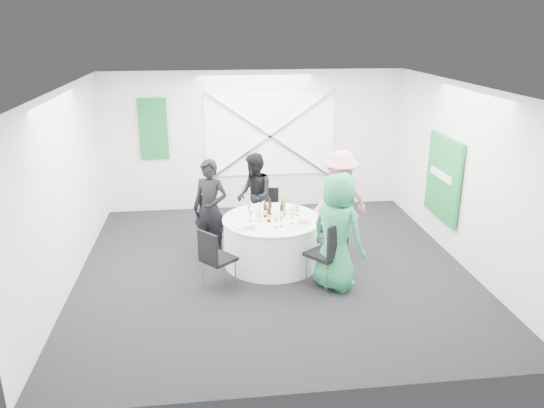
{
  "coord_description": "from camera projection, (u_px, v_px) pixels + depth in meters",
  "views": [
    {
      "loc": [
        -0.96,
        -7.52,
        3.67
      ],
      "look_at": [
        0.0,
        0.2,
        1.0
      ],
      "focal_mm": 35.0,
      "sensor_mm": 36.0,
      "label": 1
    }
  ],
  "objects": [
    {
      "name": "wall_right",
      "position": [
        464.0,
        176.0,
        8.25
      ],
      "size": [
        0.0,
        6.0,
        6.0
      ],
      "primitive_type": "plane",
      "rotation": [
        1.57,
        0.0,
        -1.57
      ],
      "color": "white",
      "rests_on": "floor"
    },
    {
      "name": "wall_left",
      "position": [
        65.0,
        190.0,
        7.55
      ],
      "size": [
        0.0,
        6.0,
        6.0
      ],
      "primitive_type": "plane",
      "rotation": [
        1.57,
        0.0,
        1.57
      ],
      "color": "white",
      "rests_on": "floor"
    },
    {
      "name": "fork_d",
      "position": [
        244.0,
        211.0,
        8.63
      ],
      "size": [
        0.08,
        0.14,
        0.01
      ],
      "primitive_type": "cube",
      "rotation": [
        0.0,
        0.0,
        2.67
      ],
      "color": "silver",
      "rests_on": "banquet_table"
    },
    {
      "name": "beer_bottle_a",
      "position": [
        265.0,
        211.0,
        8.33
      ],
      "size": [
        0.06,
        0.06,
        0.27
      ],
      "color": "#351F09",
      "rests_on": "banquet_table"
    },
    {
      "name": "wall_back",
      "position": [
        255.0,
        141.0,
        10.72
      ],
      "size": [
        6.0,
        0.0,
        6.0
      ],
      "primitive_type": "plane",
      "rotation": [
        1.57,
        0.0,
        0.0
      ],
      "color": "white",
      "rests_on": "floor"
    },
    {
      "name": "wine_glass_d",
      "position": [
        264.0,
        204.0,
        8.56
      ],
      "size": [
        0.07,
        0.07,
        0.17
      ],
      "color": "white",
      "rests_on": "banquet_table"
    },
    {
      "name": "green_water_bottle",
      "position": [
        284.0,
        207.0,
        8.41
      ],
      "size": [
        0.08,
        0.08,
        0.33
      ],
      "color": "green",
      "rests_on": "banquet_table"
    },
    {
      "name": "beer_bottle_c",
      "position": [
        282.0,
        211.0,
        8.3
      ],
      "size": [
        0.06,
        0.06,
        0.27
      ],
      "color": "#351F09",
      "rests_on": "banquet_table"
    },
    {
      "name": "wine_glass_a",
      "position": [
        297.0,
        208.0,
        8.39
      ],
      "size": [
        0.07,
        0.07,
        0.17
      ],
      "color": "white",
      "rests_on": "banquet_table"
    },
    {
      "name": "wine_glass_e",
      "position": [
        250.0,
        214.0,
        8.15
      ],
      "size": [
        0.07,
        0.07,
        0.17
      ],
      "color": "white",
      "rests_on": "banquet_table"
    },
    {
      "name": "person_man_back",
      "position": [
        254.0,
        196.0,
        9.37
      ],
      "size": [
        0.51,
        0.79,
        1.52
      ],
      "primitive_type": "imported",
      "rotation": [
        0.0,
        0.0,
        -1.43
      ],
      "color": "black",
      "rests_on": "floor"
    },
    {
      "name": "ceiling",
      "position": [
        274.0,
        88.0,
        7.45
      ],
      "size": [
        6.0,
        6.0,
        0.0
      ],
      "primitive_type": "plane",
      "rotation": [
        3.14,
        0.0,
        0.0
      ],
      "color": "white",
      "rests_on": "wall_back"
    },
    {
      "name": "chair_front_left",
      "position": [
        214.0,
        255.0,
        7.54
      ],
      "size": [
        0.58,
        0.58,
        0.91
      ],
      "rotation": [
        0.0,
        0.0,
        2.27
      ],
      "color": "black",
      "rests_on": "floor"
    },
    {
      "name": "floor",
      "position": [
        274.0,
        268.0,
        8.36
      ],
      "size": [
        6.0,
        6.0,
        0.0
      ],
      "primitive_type": "plane",
      "color": "black",
      "rests_on": "ground"
    },
    {
      "name": "wine_glass_b",
      "position": [
        281.0,
        219.0,
        7.93
      ],
      "size": [
        0.07,
        0.07,
        0.17
      ],
      "color": "white",
      "rests_on": "banquet_table"
    },
    {
      "name": "knife_b",
      "position": [
        253.0,
        230.0,
        7.82
      ],
      "size": [
        0.1,
        0.13,
        0.01
      ],
      "primitive_type": "cube",
      "rotation": [
        0.0,
        0.0,
        -2.5
      ],
      "color": "silver",
      "rests_on": "banquet_table"
    },
    {
      "name": "chair_back_left",
      "position": [
        215.0,
        217.0,
        8.86
      ],
      "size": [
        0.64,
        0.64,
        1.0
      ],
      "rotation": [
        0.0,
        0.0,
        0.94
      ],
      "color": "black",
      "rests_on": "floor"
    },
    {
      "name": "wine_glass_f",
      "position": [
        292.0,
        216.0,
        8.03
      ],
      "size": [
        0.07,
        0.07,
        0.17
      ],
      "color": "white",
      "rests_on": "banquet_table"
    },
    {
      "name": "window_panel",
      "position": [
        270.0,
        136.0,
        10.68
      ],
      "size": [
        2.6,
        0.03,
        1.6
      ],
      "primitive_type": "cube",
      "color": "white",
      "rests_on": "wall_back"
    },
    {
      "name": "fork_b",
      "position": [
        239.0,
        225.0,
        8.03
      ],
      "size": [
        0.11,
        0.13,
        0.01
      ],
      "primitive_type": "cube",
      "rotation": [
        0.0,
        0.0,
        -2.45
      ],
      "color": "silver",
      "rests_on": "banquet_table"
    },
    {
      "name": "plate_front_left",
      "position": [
        243.0,
        226.0,
        7.96
      ],
      "size": [
        0.28,
        0.28,
        0.01
      ],
      "color": "white",
      "rests_on": "banquet_table"
    },
    {
      "name": "plate_back",
      "position": [
        270.0,
        206.0,
        8.85
      ],
      "size": [
        0.26,
        0.26,
        0.01
      ],
      "color": "white",
      "rests_on": "banquet_table"
    },
    {
      "name": "green_sign",
      "position": [
        443.0,
        178.0,
        8.87
      ],
      "size": [
        0.05,
        1.2,
        1.4
      ],
      "primitive_type": "cube",
      "color": "#178035",
      "rests_on": "wall_right"
    },
    {
      "name": "wine_glass_c",
      "position": [
        276.0,
        220.0,
        7.88
      ],
      "size": [
        0.07,
        0.07,
        0.17
      ],
      "color": "white",
      "rests_on": "banquet_table"
    },
    {
      "name": "wall_front",
      "position": [
        313.0,
        272.0,
        5.09
      ],
      "size": [
        6.0,
        0.0,
        6.0
      ],
      "primitive_type": "plane",
      "rotation": [
        -1.57,
        0.0,
        0.0
      ],
      "color": "white",
      "rests_on": "floor"
    },
    {
      "name": "person_woman_pink",
      "position": [
        339.0,
        201.0,
        8.79
      ],
      "size": [
        1.22,
        0.86,
        1.72
      ],
      "primitive_type": "imported",
      "rotation": [
        0.0,
        0.0,
        -2.8
      ],
      "color": "pink",
      "rests_on": "floor"
    },
    {
      "name": "knife_a",
      "position": [
        308.0,
        222.0,
        8.15
      ],
      "size": [
        0.11,
        0.13,
        0.01
      ],
      "primitive_type": "cube",
      "rotation": [
        0.0,
        0.0,
        -0.69
      ],
      "color": "silver",
      "rests_on": "banquet_table"
    },
    {
      "name": "beer_bottle_d",
      "position": [
        269.0,
        215.0,
        8.12
      ],
      "size": [
        0.06,
        0.06,
        0.28
      ],
      "color": "#351F09",
      "rests_on": "banquet_table"
    },
    {
      "name": "green_banner",
      "position": [
        153.0,
        129.0,
        10.34
      ],
      "size": [
        0.55,
        0.04,
        1.2
      ],
      "primitive_type": "cube",
      "color": "#156A36",
      "rests_on": "wall_back"
    },
    {
      "name": "person_man_back_left",
      "position": [
        210.0,
        209.0,
        8.59
      ],
      "size": [
        0.7,
        0.6,
        1.62
      ],
      "primitive_type": "imported",
      "rotation": [
        0.0,
        0.0,
        -0.44
      ],
      "color": "black",
      "rests_on": "floor"
    },
    {
      "name": "wine_glass_g",
      "position": [
        249.0,
        208.0,
        8.4
      ],
      "size": [
        0.07,
        0.07,
        0.17
      ],
      "color": "white",
      "rests_on": "banquet_table"
    },
    {
      "name": "napkin",
      "position": [
        248.0,
        226.0,
        7.89
      ],
      "size": [
        0.22,
        0.18,
        0.05
      ],
      "primitive_type": "cube",
      "rotation": [
        0.0,
        0.0,
        0.33
      ],
      "color": "white",
      "rests_on": "plate_front_left"
    },
    {
      "name": "clear_water_bottle",
      "position": [
        259.0,
        214.0,
        8.16
      ],
      "size": [
        0.08,
        0.08,
        0.3
      ],
      "color": "white",
      "rests_on": "banquet_table"
    },
    {
      "name": "chair_back_right",
      "position": [
        326.0,
        219.0,
        8.83
      ],
      "size": [
        0.57,
        0.56,
        0.95
      ],
      "rotation": [
        0.0,
        0.0,
        -1.19
      ],
      "color": "black",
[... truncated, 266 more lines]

